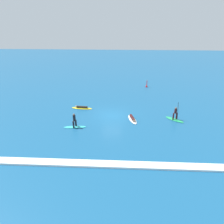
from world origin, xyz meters
TOP-DOWN VIEW (x-y plane):
  - ground_plane at (0.00, 0.00)m, footprint 120.00×120.00m
  - surfer_on_green_board at (7.83, -0.88)m, footprint 2.28×2.11m
  - surfer_on_teal_board at (-4.13, -3.41)m, footprint 2.63×0.87m
  - surfer_on_white_board at (2.59, -1.09)m, footprint 1.40×2.76m
  - surfer_on_yellow_board at (-4.35, 2.10)m, footprint 2.96×1.02m
  - marker_buoy at (5.68, 12.45)m, footprint 0.40×0.40m
  - wave_crest at (0.00, -10.02)m, footprint 24.54×0.90m

SIDE VIEW (x-z plane):
  - ground_plane at x=0.00m, z-range 0.00..0.00m
  - wave_crest at x=0.00m, z-range 0.00..0.18m
  - surfer_on_yellow_board at x=-4.35m, z-range -0.06..0.31m
  - surfer_on_white_board at x=2.59m, z-range -0.06..0.38m
  - marker_buoy at x=5.68m, z-range -0.47..0.86m
  - surfer_on_green_board at x=7.83m, z-range -0.77..1.60m
  - surfer_on_teal_board at x=-4.13m, z-range -0.38..1.36m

